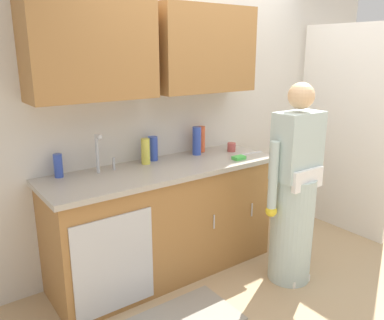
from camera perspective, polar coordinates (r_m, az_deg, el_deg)
ground_plane at (r=3.41m, az=11.04°, el=-17.46°), size 9.00×9.00×0.00m
kitchen_wall_with_uppers at (r=3.55m, az=-1.18°, el=9.60°), size 4.80×0.44×2.70m
closet_door_panel at (r=4.35m, az=21.11°, el=4.00°), size 0.04×1.10×2.10m
counter_cabinet at (r=3.36m, az=-4.05°, el=-9.02°), size 1.90×0.62×0.90m
countertop at (r=3.19m, az=-4.18°, el=-1.30°), size 1.96×0.66×0.04m
sink at (r=3.00m, az=-11.57°, el=-2.62°), size 0.50×0.36×0.35m
person_at_sink at (r=3.26m, az=14.44°, el=-5.65°), size 0.55×0.34×1.62m
bottle_dish_liquid at (r=3.52m, az=0.69°, el=2.78°), size 0.08×0.08×0.25m
bottle_water_short at (r=3.25m, az=-6.72°, el=1.26°), size 0.07×0.07×0.21m
bottle_cleaner_spray at (r=3.06m, az=-18.75°, el=-0.79°), size 0.06×0.06×0.18m
bottle_soap at (r=3.35m, az=-5.66°, el=1.66°), size 0.08×0.08×0.20m
bottle_water_tall at (r=3.62m, az=1.33°, el=3.03°), size 0.07×0.07×0.24m
cup_by_sink at (r=3.67m, az=5.72°, el=1.86°), size 0.08×0.08×0.08m
knife_on_counter at (r=3.63m, az=8.58°, el=1.00°), size 0.24×0.04×0.01m
sponge at (r=3.41m, az=6.78°, el=0.32°), size 0.11×0.07×0.03m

